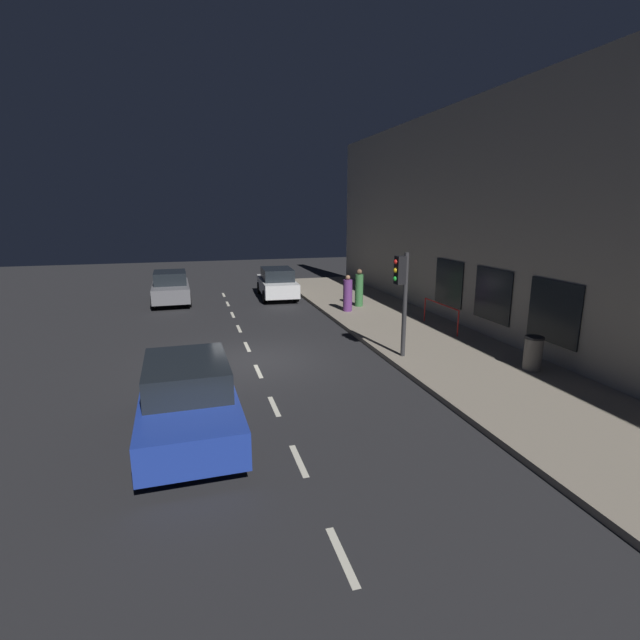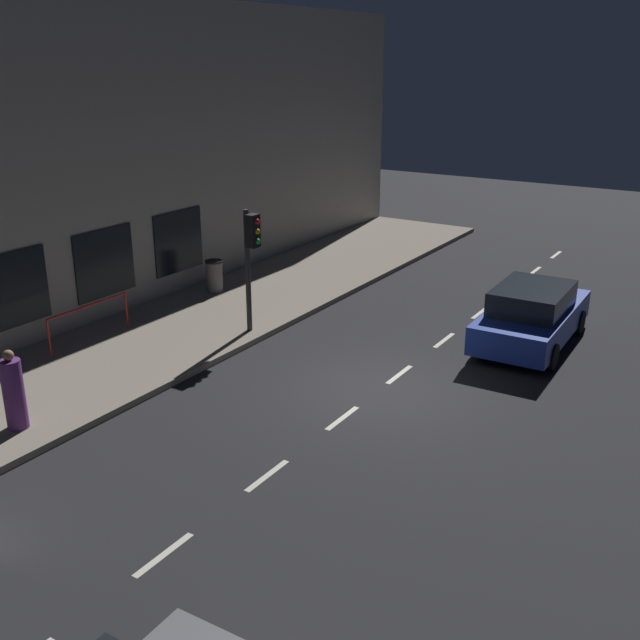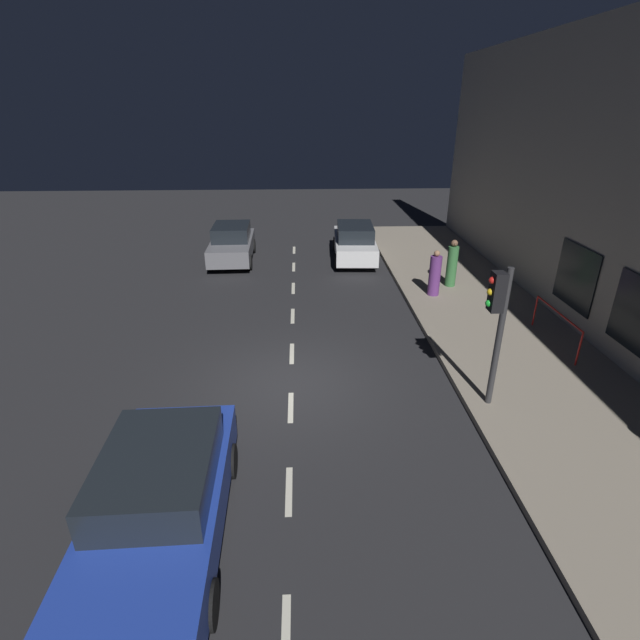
{
  "view_description": "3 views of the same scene",
  "coord_description": "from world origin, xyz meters",
  "px_view_note": "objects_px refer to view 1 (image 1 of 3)",
  "views": [
    {
      "loc": [
        -1.78,
        -14.02,
        4.63
      ],
      "look_at": [
        1.9,
        -0.93,
        1.41
      ],
      "focal_mm": 26.37,
      "sensor_mm": 36.0,
      "label": 1
    },
    {
      "loc": [
        -6.87,
        13.32,
        6.99
      ],
      "look_at": [
        1.63,
        -0.12,
        1.31
      ],
      "focal_mm": 41.6,
      "sensor_mm": 36.0,
      "label": 2
    },
    {
      "loc": [
        0.27,
        -10.16,
        6.35
      ],
      "look_at": [
        0.75,
        0.81,
        1.37
      ],
      "focal_mm": 26.74,
      "sensor_mm": 36.0,
      "label": 3
    }
  ],
  "objects_px": {
    "traffic_light": "(402,286)",
    "parked_car_1": "(277,283)",
    "parked_car_0": "(188,399)",
    "pedestrian_0": "(359,289)",
    "trash_bin": "(533,353)",
    "pedestrian_1": "(348,295)",
    "parked_car_2": "(171,287)"
  },
  "relations": [
    {
      "from": "parked_car_0",
      "to": "trash_bin",
      "type": "bearing_deg",
      "value": -174.55
    },
    {
      "from": "parked_car_1",
      "to": "parked_car_2",
      "type": "height_order",
      "value": "same"
    },
    {
      "from": "parked_car_1",
      "to": "pedestrian_1",
      "type": "xyz_separation_m",
      "value": [
        2.29,
        -4.9,
        0.1
      ]
    },
    {
      "from": "parked_car_2",
      "to": "parked_car_1",
      "type": "bearing_deg",
      "value": 178.98
    },
    {
      "from": "parked_car_0",
      "to": "trash_bin",
      "type": "height_order",
      "value": "parked_car_0"
    },
    {
      "from": "traffic_light",
      "to": "parked_car_0",
      "type": "bearing_deg",
      "value": -152.41
    },
    {
      "from": "traffic_light",
      "to": "parked_car_1",
      "type": "xyz_separation_m",
      "value": [
        -1.67,
        11.65,
        -1.58
      ]
    },
    {
      "from": "pedestrian_1",
      "to": "trash_bin",
      "type": "bearing_deg",
      "value": -98.89
    },
    {
      "from": "traffic_light",
      "to": "parked_car_1",
      "type": "bearing_deg",
      "value": 98.17
    },
    {
      "from": "parked_car_1",
      "to": "pedestrian_0",
      "type": "height_order",
      "value": "pedestrian_0"
    },
    {
      "from": "parked_car_0",
      "to": "pedestrian_1",
      "type": "xyz_separation_m",
      "value": [
        6.95,
        10.06,
        0.09
      ]
    },
    {
      "from": "pedestrian_1",
      "to": "traffic_light",
      "type": "bearing_deg",
      "value": -119.79
    },
    {
      "from": "pedestrian_0",
      "to": "pedestrian_1",
      "type": "distance_m",
      "value": 1.25
    },
    {
      "from": "parked_car_0",
      "to": "pedestrian_0",
      "type": "distance_m",
      "value": 13.46
    },
    {
      "from": "parked_car_0",
      "to": "pedestrian_0",
      "type": "relative_size",
      "value": 2.6
    },
    {
      "from": "parked_car_2",
      "to": "trash_bin",
      "type": "distance_m",
      "value": 17.15
    },
    {
      "from": "pedestrian_0",
      "to": "trash_bin",
      "type": "bearing_deg",
      "value": 99.09
    },
    {
      "from": "traffic_light",
      "to": "trash_bin",
      "type": "relative_size",
      "value": 3.31
    },
    {
      "from": "parked_car_1",
      "to": "pedestrian_0",
      "type": "xyz_separation_m",
      "value": [
        3.16,
        -4.0,
        0.17
      ]
    },
    {
      "from": "pedestrian_1",
      "to": "trash_bin",
      "type": "height_order",
      "value": "pedestrian_1"
    },
    {
      "from": "trash_bin",
      "to": "parked_car_2",
      "type": "bearing_deg",
      "value": 126.54
    },
    {
      "from": "traffic_light",
      "to": "parked_car_2",
      "type": "bearing_deg",
      "value": 121.41
    },
    {
      "from": "parked_car_1",
      "to": "parked_car_2",
      "type": "bearing_deg",
      "value": -176.74
    },
    {
      "from": "pedestrian_1",
      "to": "parked_car_2",
      "type": "bearing_deg",
      "value": 123.23
    },
    {
      "from": "pedestrian_1",
      "to": "parked_car_0",
      "type": "bearing_deg",
      "value": -149.21
    },
    {
      "from": "parked_car_1",
      "to": "pedestrian_0",
      "type": "bearing_deg",
      "value": -48.88
    },
    {
      "from": "pedestrian_0",
      "to": "pedestrian_1",
      "type": "bearing_deg",
      "value": 45.35
    },
    {
      "from": "parked_car_0",
      "to": "trash_bin",
      "type": "distance_m",
      "value": 9.53
    },
    {
      "from": "parked_car_0",
      "to": "parked_car_2",
      "type": "xyz_separation_m",
      "value": [
        -0.75,
        14.92,
        -0.0
      ]
    },
    {
      "from": "traffic_light",
      "to": "pedestrian_1",
      "type": "xyz_separation_m",
      "value": [
        0.62,
        6.75,
        -1.48
      ]
    },
    {
      "from": "parked_car_0",
      "to": "parked_car_1",
      "type": "height_order",
      "value": "same"
    },
    {
      "from": "pedestrian_0",
      "to": "pedestrian_1",
      "type": "relative_size",
      "value": 1.08
    }
  ]
}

